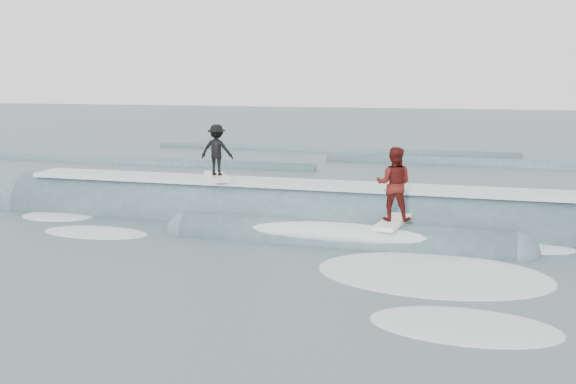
# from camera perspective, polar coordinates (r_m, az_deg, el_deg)

# --- Properties ---
(ground) EXTENTS (160.00, 160.00, 0.00)m
(ground) POSITION_cam_1_polar(r_m,az_deg,el_deg) (16.96, -2.05, -4.93)
(ground) COLOR #3B4D56
(ground) RESTS_ON ground
(breaking_wave) EXTENTS (21.52, 3.96, 2.37)m
(breaking_wave) POSITION_cam_1_polar(r_m,az_deg,el_deg) (19.54, 1.33, -2.78)
(breaking_wave) COLOR #345157
(breaking_wave) RESTS_ON ground
(surfer_black) EXTENTS (1.52, 1.99, 1.71)m
(surfer_black) POSITION_cam_1_polar(r_m,az_deg,el_deg) (20.43, -6.34, 3.51)
(surfer_black) COLOR white
(surfer_black) RESTS_ON ground
(surfer_red) EXTENTS (0.94, 2.06, 2.03)m
(surfer_red) POSITION_cam_1_polar(r_m,az_deg,el_deg) (16.93, 9.38, 0.46)
(surfer_red) COLOR white
(surfer_red) RESTS_ON ground
(whitewater) EXTENTS (16.65, 7.93, 0.10)m
(whitewater) POSITION_cam_1_polar(r_m,az_deg,el_deg) (15.58, 4.98, -6.32)
(whitewater) COLOR silver
(whitewater) RESTS_ON ground
(far_swells) EXTENTS (43.74, 8.65, 0.80)m
(far_swells) POSITION_cam_1_polar(r_m,az_deg,el_deg) (34.11, 5.04, 2.67)
(far_swells) COLOR #345157
(far_swells) RESTS_ON ground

